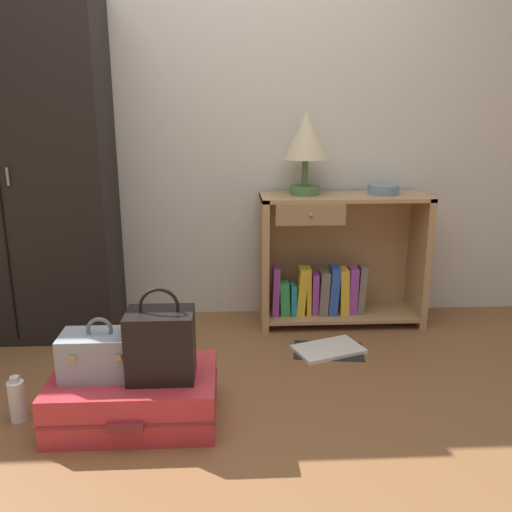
# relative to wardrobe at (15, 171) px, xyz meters

# --- Properties ---
(ground_plane) EXTENTS (9.00, 9.00, 0.00)m
(ground_plane) POSITION_rel_wardrobe_xyz_m (1.11, -1.20, -0.93)
(ground_plane) COLOR brown
(back_wall) EXTENTS (6.40, 0.10, 2.60)m
(back_wall) POSITION_rel_wardrobe_xyz_m (1.11, 0.30, 0.37)
(back_wall) COLOR beige
(back_wall) RESTS_ON ground_plane
(wardrobe) EXTENTS (1.01, 0.47, 1.86)m
(wardrobe) POSITION_rel_wardrobe_xyz_m (0.00, 0.00, 0.00)
(wardrobe) COLOR black
(wardrobe) RESTS_ON ground_plane
(bookshelf) EXTENTS (0.97, 0.35, 0.78)m
(bookshelf) POSITION_rel_wardrobe_xyz_m (1.79, 0.06, -0.57)
(bookshelf) COLOR tan
(bookshelf) RESTS_ON ground_plane
(table_lamp) EXTENTS (0.27, 0.27, 0.46)m
(table_lamp) POSITION_rel_wardrobe_xyz_m (1.60, 0.08, 0.16)
(table_lamp) COLOR #4C7542
(table_lamp) RESTS_ON bookshelf
(bowl) EXTENTS (0.18, 0.18, 0.05)m
(bowl) POSITION_rel_wardrobe_xyz_m (2.06, 0.08, -0.13)
(bowl) COLOR slate
(bowl) RESTS_ON bookshelf
(suitcase_large) EXTENTS (0.68, 0.46, 0.21)m
(suitcase_large) POSITION_rel_wardrobe_xyz_m (0.75, -0.98, -0.83)
(suitcase_large) COLOR #D1333D
(suitcase_large) RESTS_ON ground_plane
(train_case) EXTENTS (0.32, 0.19, 0.25)m
(train_case) POSITION_rel_wardrobe_xyz_m (0.63, -0.98, -0.63)
(train_case) COLOR #8E99A3
(train_case) RESTS_ON suitcase_large
(handbag) EXTENTS (0.27, 0.19, 0.38)m
(handbag) POSITION_rel_wardrobe_xyz_m (0.88, -1.01, -0.58)
(handbag) COLOR black
(handbag) RESTS_ON suitcase_large
(bottle) EXTENTS (0.07, 0.07, 0.20)m
(bottle) POSITION_rel_wardrobe_xyz_m (0.27, -0.96, -0.84)
(bottle) COLOR white
(bottle) RESTS_ON ground_plane
(open_book_on_floor) EXTENTS (0.41, 0.33, 0.02)m
(open_book_on_floor) POSITION_rel_wardrobe_xyz_m (1.68, -0.37, -0.92)
(open_book_on_floor) COLOR white
(open_book_on_floor) RESTS_ON ground_plane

